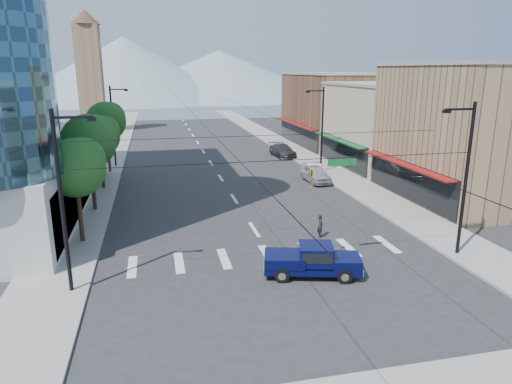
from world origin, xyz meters
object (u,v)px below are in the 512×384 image
parked_car_far (283,151)px  pedestrian (320,226)px  parked_car_mid (314,170)px  pickup_truck (312,260)px  parked_car_near (316,174)px

parked_car_far → pedestrian: bearing=-105.7°
parked_car_mid → parked_car_far: (0.00, 11.70, 0.07)m
pickup_truck → parked_car_near: pickup_truck is taller
pedestrian → parked_car_near: (4.94, 14.57, 0.01)m
parked_car_mid → parked_car_far: bearing=90.9°
pickup_truck → pedestrian: 5.95m
pickup_truck → parked_car_far: bearing=91.4°
pedestrian → parked_car_near: parked_car_near is taller
pedestrian → parked_car_mid: size_ratio=0.37×
pedestrian → parked_car_near: bearing=-8.8°
parked_car_mid → parked_car_far: parked_car_far is taller
parked_car_far → parked_car_near: bearing=-97.0°
pedestrian → parked_car_mid: bearing=-8.3°
pickup_truck → pedestrian: (2.50, 5.40, -0.12)m
pedestrian → parked_car_mid: (5.48, 16.59, -0.08)m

